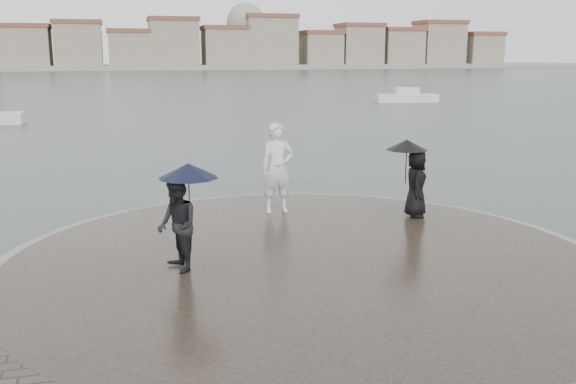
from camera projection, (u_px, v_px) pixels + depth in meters
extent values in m
plane|color=#2B3835|center=(369.00, 351.00, 9.70)|extent=(400.00, 400.00, 0.00)
cylinder|color=gray|center=(304.00, 267.00, 12.97)|extent=(12.50, 12.50, 0.32)
cylinder|color=#2D261E|center=(304.00, 266.00, 12.96)|extent=(11.90, 11.90, 0.36)
imported|color=silver|center=(277.00, 168.00, 16.43)|extent=(0.87, 0.59, 2.31)
imported|color=black|center=(177.00, 225.00, 12.01)|extent=(0.87, 1.00, 1.77)
cylinder|color=black|center=(189.00, 199.00, 12.06)|extent=(0.02, 0.02, 0.90)
cone|color=black|center=(188.00, 171.00, 11.95)|extent=(1.14, 1.14, 0.28)
imported|color=black|center=(416.00, 184.00, 16.02)|extent=(0.82, 0.97, 1.69)
cylinder|color=black|center=(406.00, 165.00, 15.96)|extent=(0.02, 0.02, 0.90)
cone|color=black|center=(407.00, 145.00, 15.85)|extent=(1.05, 1.05, 0.26)
cube|color=gray|center=(130.00, 67.00, 163.53)|extent=(260.00, 20.00, 1.20)
cube|color=gray|center=(27.00, 49.00, 153.77)|extent=(11.00, 10.00, 10.00)
cube|color=brown|center=(25.00, 26.00, 152.60)|extent=(11.60, 10.60, 1.00)
cube|color=gray|center=(79.00, 47.00, 156.66)|extent=(11.00, 10.00, 11.00)
cube|color=brown|center=(77.00, 22.00, 155.37)|extent=(11.60, 10.60, 1.00)
cube|color=gray|center=(129.00, 52.00, 159.86)|extent=(10.00, 10.00, 9.00)
cube|color=brown|center=(128.00, 31.00, 158.79)|extent=(10.60, 10.60, 1.00)
cube|color=gray|center=(174.00, 46.00, 162.28)|extent=(12.00, 10.00, 12.00)
cube|color=brown|center=(173.00, 19.00, 160.89)|extent=(12.60, 10.60, 1.00)
cube|color=gray|center=(225.00, 50.00, 165.74)|extent=(11.00, 10.00, 10.00)
cube|color=brown|center=(224.00, 28.00, 164.56)|extent=(11.60, 10.60, 1.00)
cube|color=gray|center=(270.00, 44.00, 168.41)|extent=(13.00, 10.00, 13.00)
cube|color=brown|center=(270.00, 16.00, 166.91)|extent=(13.60, 10.60, 1.00)
cube|color=gray|center=(320.00, 52.00, 172.32)|extent=(10.00, 10.00, 9.00)
cube|color=brown|center=(321.00, 33.00, 171.25)|extent=(10.60, 10.60, 1.00)
cube|color=gray|center=(359.00, 48.00, 174.85)|extent=(11.00, 10.00, 11.00)
cube|color=brown|center=(359.00, 25.00, 173.57)|extent=(11.60, 10.60, 1.00)
cube|color=gray|center=(399.00, 50.00, 177.95)|extent=(11.00, 10.00, 10.00)
cube|color=brown|center=(400.00, 29.00, 176.77)|extent=(11.60, 10.60, 1.00)
cube|color=gray|center=(439.00, 46.00, 180.73)|extent=(12.00, 10.00, 12.00)
cube|color=brown|center=(440.00, 22.00, 179.34)|extent=(12.60, 10.60, 1.00)
cube|color=gray|center=(480.00, 52.00, 184.29)|extent=(10.00, 10.00, 9.00)
cube|color=brown|center=(481.00, 34.00, 183.22)|extent=(10.60, 10.60, 1.00)
sphere|color=gray|center=(246.00, 22.00, 167.62)|extent=(10.00, 10.00, 10.00)
cube|color=beige|center=(407.00, 99.00, 57.77)|extent=(5.69, 2.49, 0.90)
cube|color=beige|center=(407.00, 93.00, 57.64)|extent=(2.17, 1.52, 0.90)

